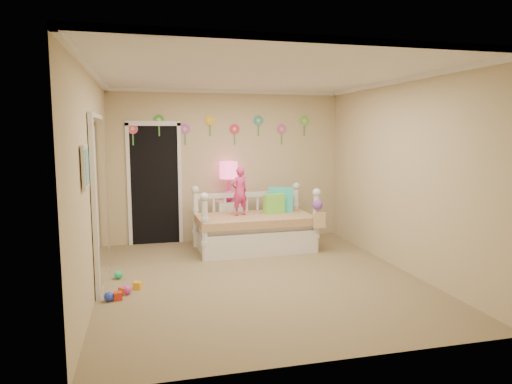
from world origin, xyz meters
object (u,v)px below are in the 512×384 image
object	(u,v)px
daybed	(254,219)
nightstand	(229,221)
child	(240,191)
table_lamp	(229,175)

from	to	relation	value
daybed	nightstand	distance (m)	0.72
daybed	child	bearing A→B (deg)	167.64
table_lamp	nightstand	bearing A→B (deg)	180.00
nightstand	table_lamp	world-z (taller)	table_lamp
child	nightstand	size ratio (longest dim) A/B	1.10
table_lamp	daybed	bearing A→B (deg)	-65.00
child	table_lamp	distance (m)	0.63
child	table_lamp	xyz separation A→B (m)	(-0.06, 0.60, 0.21)
daybed	table_lamp	world-z (taller)	table_lamp
daybed	nightstand	size ratio (longest dim) A/B	2.64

